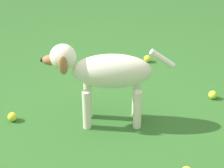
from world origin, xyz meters
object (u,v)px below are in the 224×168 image
Objects in this scene: dog at (104,73)px; tennis_ball_1 at (147,59)px; tennis_ball_2 at (12,117)px; tennis_ball_4 at (213,95)px.

dog is 1.12m from tennis_ball_1.
tennis_ball_4 is (-1.48, 0.37, 0.00)m from tennis_ball_2.
tennis_ball_2 is 1.00× the size of tennis_ball_4.
tennis_ball_1 is at bearing -111.76° from dog.
dog is 0.74m from tennis_ball_2.
tennis_ball_1 and tennis_ball_2 have the same top height.
tennis_ball_2 is at bearing -1.77° from dog.
dog is 12.22× the size of tennis_ball_1.
dog is 0.96m from tennis_ball_4.
tennis_ball_4 is (-0.12, 0.80, 0.00)m from tennis_ball_1.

